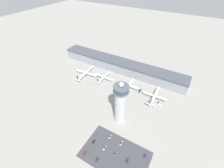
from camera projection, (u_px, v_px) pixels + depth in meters
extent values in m
plane|color=#9E9B93|center=(98.00, 95.00, 208.30)|extent=(1000.00, 1000.00, 0.00)
cube|color=#9399A3|center=(121.00, 66.00, 249.98)|extent=(212.95, 22.00, 16.90)
cube|color=#4C515B|center=(121.00, 62.00, 244.13)|extent=(212.95, 25.00, 1.60)
cylinder|color=silver|center=(120.00, 107.00, 162.12)|extent=(11.86, 11.86, 44.46)
cylinder|color=#565B66|center=(121.00, 91.00, 147.79)|extent=(16.18, 16.18, 0.80)
cylinder|color=#334C60|center=(121.00, 89.00, 146.01)|extent=(14.89, 14.89, 4.82)
cylinder|color=#565B66|center=(121.00, 87.00, 144.17)|extent=(16.18, 16.18, 1.00)
sphere|color=white|center=(121.00, 84.00, 142.36)|extent=(4.70, 4.70, 4.70)
cube|color=#424247|center=(115.00, 154.00, 144.19)|extent=(64.00, 40.00, 0.01)
cylinder|color=white|center=(86.00, 73.00, 242.47)|extent=(5.31, 36.71, 3.63)
cone|color=white|center=(93.00, 67.00, 256.20)|extent=(3.78, 3.43, 3.63)
cone|color=white|center=(78.00, 80.00, 228.37)|extent=(3.47, 4.51, 3.27)
cube|color=white|center=(86.00, 73.00, 243.38)|extent=(39.09, 6.18, 0.44)
cylinder|color=#A8A8B2|center=(83.00, 72.00, 247.65)|extent=(2.18, 4.08, 2.00)
cylinder|color=#A8A8B2|center=(91.00, 74.00, 241.88)|extent=(2.18, 4.08, 2.00)
cube|color=red|center=(77.00, 77.00, 224.78)|extent=(0.43, 2.81, 5.81)
cube|color=white|center=(78.00, 80.00, 227.26)|extent=(10.25, 2.46, 0.24)
cylinder|color=black|center=(92.00, 69.00, 256.23)|extent=(0.28, 0.28, 2.65)
cylinder|color=black|center=(87.00, 75.00, 243.52)|extent=(0.28, 0.28, 2.65)
cylinder|color=black|center=(85.00, 74.00, 245.31)|extent=(0.28, 0.28, 2.65)
cylinder|color=white|center=(104.00, 77.00, 234.18)|extent=(4.47, 27.40, 3.43)
cone|color=white|center=(109.00, 72.00, 244.15)|extent=(3.54, 3.21, 3.43)
cone|color=white|center=(98.00, 82.00, 223.86)|extent=(3.24, 4.23, 3.09)
cube|color=white|center=(104.00, 77.00, 234.92)|extent=(36.12, 5.77, 0.44)
cylinder|color=#A8A8B2|center=(101.00, 76.00, 239.32)|extent=(2.03, 3.84, 1.89)
cylinder|color=#A8A8B2|center=(109.00, 79.00, 233.14)|extent=(2.03, 3.84, 1.89)
cube|color=navy|center=(98.00, 80.00, 220.50)|extent=(0.41, 2.81, 5.49)
cube|color=white|center=(98.00, 82.00, 222.84)|extent=(9.67, 2.36, 0.24)
cylinder|color=black|center=(108.00, 74.00, 244.24)|extent=(0.28, 0.28, 2.54)
cylinder|color=black|center=(105.00, 79.00, 234.92)|extent=(0.28, 0.28, 2.54)
cylinder|color=black|center=(103.00, 78.00, 236.88)|extent=(0.28, 0.28, 2.54)
cylinder|color=white|center=(129.00, 85.00, 218.60)|extent=(4.39, 23.98, 4.12)
cone|color=white|center=(133.00, 80.00, 227.84)|extent=(4.17, 3.76, 4.12)
cone|color=white|center=(124.00, 91.00, 208.96)|extent=(3.77, 4.99, 3.71)
cube|color=white|center=(129.00, 85.00, 219.38)|extent=(30.37, 4.73, 0.44)
cylinder|color=#A8A8B2|center=(125.00, 84.00, 223.33)|extent=(2.32, 4.56, 2.27)
cylinder|color=#A8A8B2|center=(133.00, 87.00, 218.35)|extent=(2.32, 4.56, 2.27)
cube|color=navy|center=(124.00, 88.00, 204.90)|extent=(0.33, 2.80, 6.60)
cube|color=white|center=(124.00, 91.00, 207.77)|extent=(11.57, 2.13, 0.24)
cylinder|color=black|center=(132.00, 83.00, 227.78)|extent=(0.28, 0.28, 2.14)
cylinder|color=black|center=(130.00, 88.00, 219.25)|extent=(0.28, 0.28, 2.14)
cylinder|color=black|center=(127.00, 86.00, 221.51)|extent=(0.28, 0.28, 2.14)
cylinder|color=silver|center=(155.00, 96.00, 200.51)|extent=(4.82, 28.78, 4.41)
cone|color=silver|center=(158.00, 89.00, 211.58)|extent=(4.46, 4.03, 4.41)
cone|color=silver|center=(151.00, 104.00, 188.99)|extent=(4.04, 5.35, 3.97)
cube|color=silver|center=(155.00, 96.00, 201.39)|extent=(31.98, 4.86, 0.44)
cylinder|color=#A8A8B2|center=(150.00, 94.00, 205.42)|extent=(2.49, 4.88, 2.42)
cylinder|color=#A8A8B2|center=(160.00, 98.00, 200.40)|extent=(2.49, 4.88, 2.42)
cube|color=navy|center=(151.00, 101.00, 184.65)|extent=(0.34, 2.80, 7.05)
cube|color=silver|center=(150.00, 104.00, 187.72)|extent=(12.37, 2.18, 0.24)
cylinder|color=black|center=(157.00, 92.00, 211.63)|extent=(0.28, 0.28, 2.56)
cylinder|color=black|center=(156.00, 98.00, 201.41)|extent=(0.28, 0.28, 2.56)
cylinder|color=black|center=(152.00, 97.00, 203.72)|extent=(0.28, 0.28, 2.56)
cube|color=black|center=(140.00, 91.00, 214.68)|extent=(2.40, 6.52, 0.12)
cube|color=#195699|center=(140.00, 91.00, 214.28)|extent=(2.50, 7.77, 1.39)
cube|color=#232D38|center=(140.00, 90.00, 212.95)|extent=(2.18, 2.34, 1.14)
cube|color=black|center=(158.00, 104.00, 195.18)|extent=(5.95, 4.64, 0.12)
cube|color=silver|center=(158.00, 104.00, 194.74)|extent=(6.92, 5.23, 1.51)
cube|color=#232D38|center=(158.00, 103.00, 194.30)|extent=(2.73, 2.79, 1.24)
cube|color=black|center=(110.00, 137.00, 158.43)|extent=(1.77, 3.55, 0.12)
cube|color=silver|center=(110.00, 137.00, 158.21)|extent=(1.86, 4.21, 0.83)
cube|color=#232D38|center=(110.00, 136.00, 157.79)|extent=(1.59, 2.34, 0.68)
cube|color=black|center=(94.00, 142.00, 154.22)|extent=(1.83, 3.64, 0.12)
cube|color=black|center=(94.00, 142.00, 153.98)|extent=(1.91, 4.33, 0.87)
cube|color=#232D38|center=(94.00, 141.00, 153.41)|extent=(1.66, 2.39, 0.71)
cube|color=black|center=(127.00, 161.00, 139.28)|extent=(1.81, 4.00, 0.12)
cube|color=navy|center=(127.00, 161.00, 139.05)|extent=(1.90, 4.76, 0.87)
cube|color=#232D38|center=(127.00, 161.00, 138.46)|extent=(1.64, 2.63, 0.72)
cube|color=black|center=(105.00, 148.00, 149.08)|extent=(1.82, 3.92, 0.12)
cube|color=silver|center=(105.00, 148.00, 148.88)|extent=(1.92, 4.66, 0.75)
cube|color=#232D38|center=(105.00, 147.00, 148.53)|extent=(1.63, 2.58, 0.61)
cube|color=black|center=(97.00, 160.00, 140.25)|extent=(1.82, 3.72, 0.12)
cube|color=navy|center=(97.00, 160.00, 140.03)|extent=(1.91, 4.42, 0.82)
cube|color=#232D38|center=(97.00, 159.00, 139.63)|extent=(1.63, 2.45, 0.67)
cube|color=black|center=(121.00, 143.00, 152.88)|extent=(1.87, 3.76, 0.12)
cube|color=silver|center=(121.00, 143.00, 152.68)|extent=(1.96, 4.47, 0.76)
cube|color=#232D38|center=(121.00, 143.00, 152.17)|extent=(1.70, 2.47, 0.62)
cube|color=black|center=(115.00, 154.00, 144.24)|extent=(1.85, 3.41, 0.12)
cube|color=slate|center=(115.00, 154.00, 144.03)|extent=(1.94, 4.05, 0.79)
cube|color=#232D38|center=(115.00, 154.00, 143.64)|extent=(1.67, 2.24, 0.65)
cube|color=black|center=(145.00, 156.00, 142.93)|extent=(1.79, 3.51, 0.12)
cube|color=navy|center=(145.00, 156.00, 142.69)|extent=(1.88, 4.17, 0.87)
cube|color=#232D38|center=(145.00, 156.00, 142.12)|extent=(1.62, 2.31, 0.71)
cube|color=black|center=(85.00, 153.00, 144.98)|extent=(1.92, 3.89, 0.12)
cube|color=red|center=(85.00, 153.00, 144.76)|extent=(2.02, 4.62, 0.82)
cube|color=#232D38|center=(85.00, 153.00, 144.37)|extent=(1.72, 2.57, 0.67)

